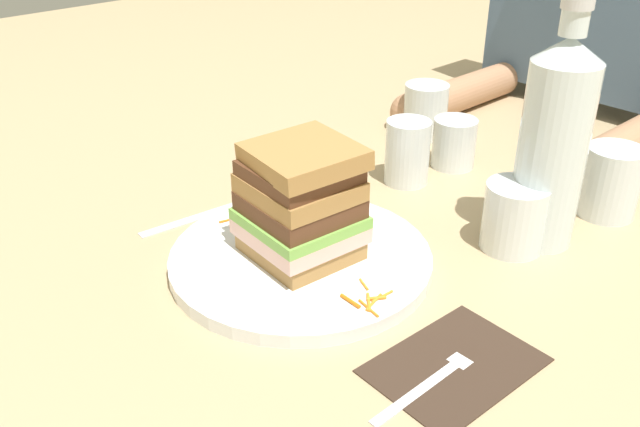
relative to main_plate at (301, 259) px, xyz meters
The scene contains 29 objects.
ground_plane 0.02m from the main_plate, 37.15° to the left, with size 3.00×3.00×0.00m, color tan.
main_plate is the anchor object (origin of this frame).
sandwich 0.07m from the main_plate, 29.31° to the left, with size 0.13×0.12×0.13m.
carrot_shred_0 0.12m from the main_plate, behind, with size 0.00×0.00×0.03m, color orange.
carrot_shred_1 0.11m from the main_plate, behind, with size 0.00×0.00×0.02m, color orange.
carrot_shred_2 0.11m from the main_plate, behind, with size 0.00×0.00×0.03m, color orange.
carrot_shred_3 0.12m from the main_plate, behind, with size 0.00×0.00×0.03m, color orange.
carrot_shred_4 0.13m from the main_plate, behind, with size 0.00×0.00×0.03m, color orange.
carrot_shred_5 0.12m from the main_plate, behind, with size 0.00×0.00×0.03m, color orange.
carrot_shred_6 0.11m from the main_plate, 163.73° to the left, with size 0.00×0.00×0.02m, color orange.
carrot_shred_7 0.12m from the main_plate, behind, with size 0.00×0.00×0.03m, color orange.
carrot_shred_8 0.09m from the main_plate, behind, with size 0.00×0.00×0.03m, color orange.
carrot_shred_9 0.09m from the main_plate, behind, with size 0.00×0.00×0.03m, color orange.
carrot_shred_10 0.12m from the main_plate, ahead, with size 0.00×0.00×0.03m, color orange.
carrot_shred_11 0.12m from the main_plate, ahead, with size 0.00×0.00×0.02m, color orange.
carrot_shred_12 0.09m from the main_plate, ahead, with size 0.00×0.00×0.02m, color orange.
carrot_shred_13 0.12m from the main_plate, ahead, with size 0.00×0.00×0.03m, color orange.
carrot_shred_14 0.13m from the main_plate, ahead, with size 0.00×0.00×0.03m, color orange.
carrot_shred_15 0.11m from the main_plate, 13.50° to the right, with size 0.00×0.00×0.03m, color orange.
carrot_shred_16 0.12m from the main_plate, ahead, with size 0.00×0.00×0.03m, color orange.
napkin_dark 0.23m from the main_plate, ahead, with size 0.11×0.16×0.00m, color #38281E.
fork 0.23m from the main_plate, ahead, with size 0.02×0.17×0.00m.
knife 0.17m from the main_plate, behind, with size 0.04×0.20×0.00m.
juice_glass 0.25m from the main_plate, 56.68° to the left, with size 0.07×0.07×0.08m.
water_bottle 0.32m from the main_plate, 59.21° to the left, with size 0.08×0.08×0.29m.
empty_tumbler_0 0.27m from the main_plate, 104.19° to the left, with size 0.06×0.06×0.09m, color silver.
empty_tumbler_1 0.35m from the main_plate, 98.76° to the left, with size 0.06×0.06×0.07m, color silver.
empty_tumbler_2 0.44m from the main_plate, 111.33° to the left, with size 0.07×0.07×0.09m, color silver.
empty_tumbler_3 0.41m from the main_plate, 64.95° to the left, with size 0.07×0.07×0.09m, color silver.
Camera 1 is at (0.49, -0.45, 0.43)m, focal length 38.69 mm.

